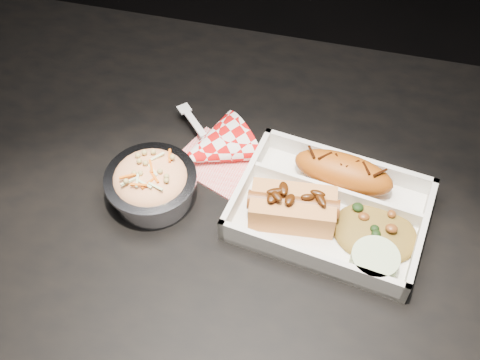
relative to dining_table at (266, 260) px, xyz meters
name	(u,v)px	position (x,y,z in m)	size (l,w,h in m)	color
dining_table	(266,260)	(0.00, 0.00, 0.00)	(1.20, 0.80, 0.75)	black
food_tray	(330,211)	(0.08, 0.04, 0.10)	(0.27, 0.21, 0.04)	silver
fried_pastry	(343,172)	(0.09, 0.09, 0.12)	(0.14, 0.06, 0.05)	#AB5111
hotdog	(293,206)	(0.03, 0.02, 0.12)	(0.12, 0.07, 0.06)	#D98D4A
fried_rice_mound	(376,228)	(0.14, 0.01, 0.11)	(0.11, 0.09, 0.03)	olive
cupcake_liner	(374,262)	(0.14, -0.04, 0.11)	(0.06, 0.06, 0.03)	beige
foil_coleslaw_cup	(151,182)	(-0.17, 0.01, 0.12)	(0.13, 0.13, 0.07)	silver
napkin_fork	(212,149)	(-0.11, 0.10, 0.11)	(0.15, 0.15, 0.10)	red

